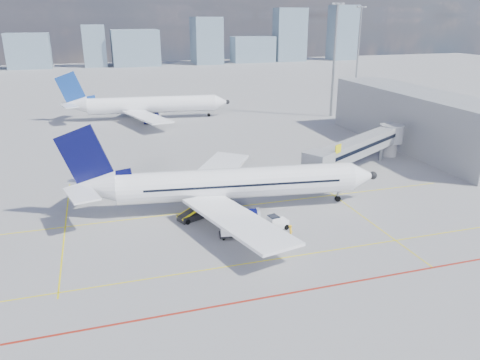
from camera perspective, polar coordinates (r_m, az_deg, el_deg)
The scene contains 13 objects.
ground at distance 51.94m, azimuth 1.70°, elevation -6.57°, with size 420.00×420.00×0.00m, color gray.
apron_markings at distance 48.48m, azimuth 2.55°, elevation -8.59°, with size 90.00×35.12×0.01m.
jet_bridge at distance 74.75m, azimuth 14.78°, elevation 4.04°, with size 23.55×15.78×6.30m.
terminal_block at distance 90.98m, azimuth 20.78°, elevation 6.92°, with size 10.00×42.00×10.00m.
floodlight_mast_ne at distance 112.89m, azimuth 11.42°, elevation 14.41°, with size 3.20×0.61×25.45m.
floodlight_mast_far at distance 156.56m, azimuth 14.25°, elevation 15.51°, with size 3.20×0.61×25.45m.
distant_skyline at distance 234.93m, azimuth -14.07°, elevation 15.82°, with size 250.69×15.86×27.92m.
main_aircraft at distance 57.26m, azimuth -1.90°, elevation -0.54°, with size 38.84×33.72×11.38m.
second_aircraft at distance 111.30m, azimuth -11.47°, elevation 8.94°, with size 38.74×33.70×11.33m.
baggage_tug at distance 52.74m, azimuth 4.38°, elevation -5.21°, with size 2.70×1.94×1.72m.
cargo_dolly at distance 50.82m, azimuth -0.48°, elevation -5.81°, with size 3.89×2.27×2.00m.
belt_loader at distance 55.70m, azimuth -5.30°, elevation -4.03°, with size 6.26×3.77×2.57m.
ramp_worker at distance 50.15m, azimuth 6.17°, elevation -6.46°, with size 0.70×0.46×1.93m, color yellow.
Camera 1 is at (-15.21, -44.14, 22.77)m, focal length 35.00 mm.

